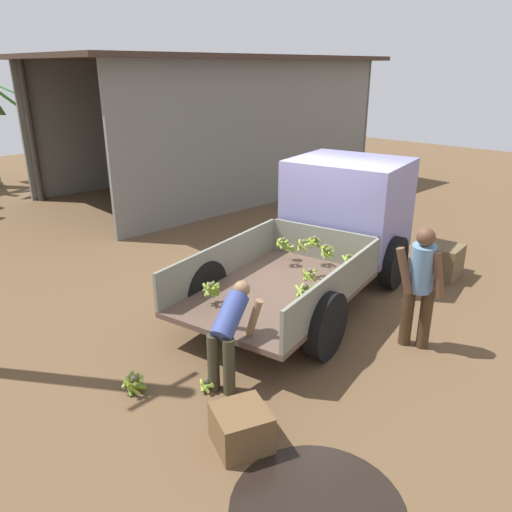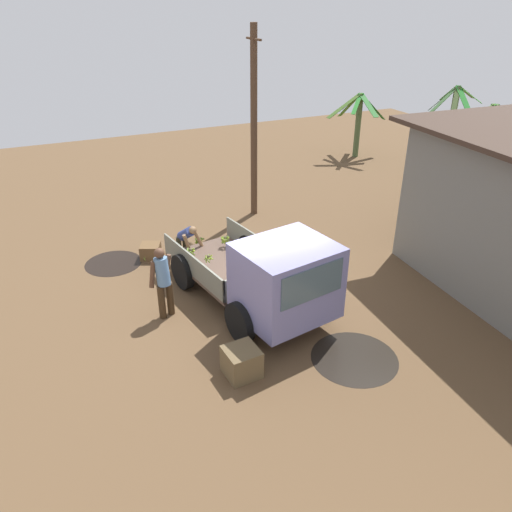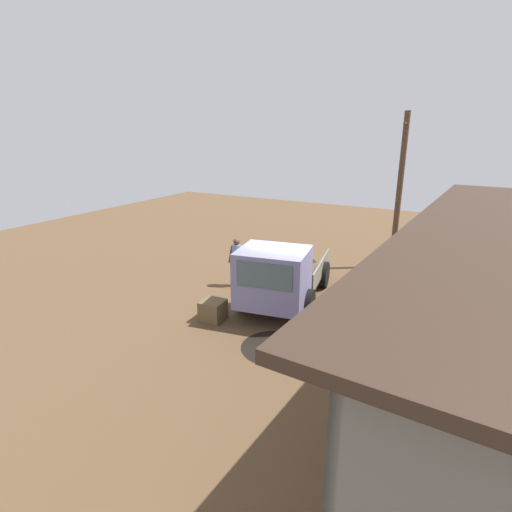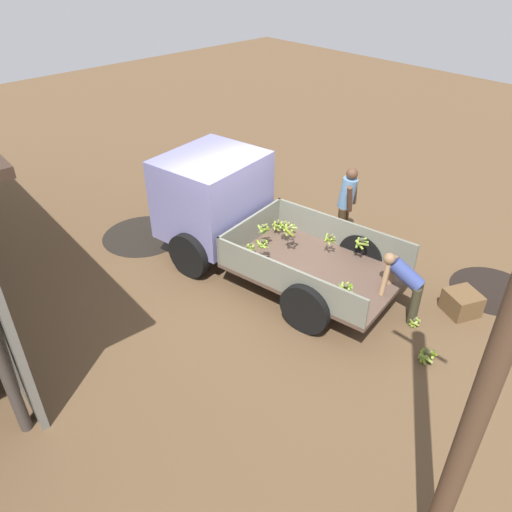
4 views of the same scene
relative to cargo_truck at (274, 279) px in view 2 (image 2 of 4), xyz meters
The scene contains 17 objects.
ground 1.31m from the cargo_truck, behind, with size 36.00×36.00×0.00m, color brown.
mud_patch_0 5.35m from the cargo_truck, 146.93° to the right, with size 1.57×1.57×0.01m, color black.
mud_patch_1 2.41m from the cargo_truck, 25.63° to the left, with size 1.81×1.81×0.01m, color black.
cargo_truck is the anchor object (origin of this frame).
utility_pole 6.74m from the cargo_truck, 159.51° to the left, with size 1.00×0.22×6.00m.
banana_palm_2 12.61m from the cargo_truck, 109.60° to the left, with size 2.60×2.55×3.00m.
banana_palm_3 11.40m from the cargo_truck, 111.35° to the left, with size 2.16×2.41×3.35m.
banana_palm_4 13.99m from the cargo_truck, 137.71° to the left, with size 2.52×2.95×2.86m.
banana_palm_5 13.92m from the cargo_truck, 121.31° to the left, with size 2.25×2.15×3.45m.
person_foreground_visitor 2.54m from the cargo_truck, 120.24° to the right, with size 0.51×0.65×1.74m.
person_worker_loading 3.71m from the cargo_truck, 165.45° to the right, with size 0.76×0.69×1.21m.
banana_bunch_on_ground_0 4.70m from the cargo_truck, 154.81° to the right, with size 0.26×0.25×0.22m.
banana_bunch_on_ground_1 4.73m from the cargo_truck, 154.18° to the right, with size 0.21×0.21×0.18m.
banana_bunch_on_ground_2 4.13m from the cargo_truck, 167.49° to the right, with size 0.22×0.22×0.17m.
banana_bunch_on_ground_3 4.62m from the cargo_truck, behind, with size 0.28×0.30×0.25m.
wooden_crate_0 4.72m from the cargo_truck, 157.13° to the right, with size 0.54×0.54×0.42m, color brown.
wooden_crate_1 2.13m from the cargo_truck, 45.18° to the right, with size 0.65×0.65×0.60m, color brown.
Camera 2 is at (9.17, -4.41, 6.69)m, focal length 35.00 mm.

